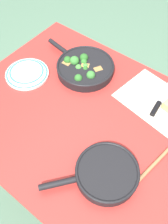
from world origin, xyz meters
The scene contains 8 objects.
ground_plane centered at (0.00, 0.00, 0.00)m, with size 14.00×14.00×0.00m, color #51755B.
dining_table_red centered at (0.00, 0.00, 0.68)m, with size 1.14×0.91×0.77m.
skillet_broccoli centered at (0.17, -0.22, 0.80)m, with size 0.44×0.30×0.08m.
skillet_eggs centered at (-0.24, 0.18, 0.80)m, with size 0.29×0.33×0.05m.
wooden_spoon centered at (-0.36, 0.09, 0.78)m, with size 0.08×0.37×0.02m.
parchment_sheet centered at (-0.22, -0.27, 0.77)m, with size 0.37×0.31×0.00m.
grater_knife centered at (-0.24, -0.26, 0.78)m, with size 0.05×0.23×0.02m.
dinner_plate_stack centered at (0.39, -0.02, 0.79)m, with size 0.22×0.22×0.03m.
Camera 1 is at (-0.40, 0.52, 1.70)m, focal length 40.00 mm.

